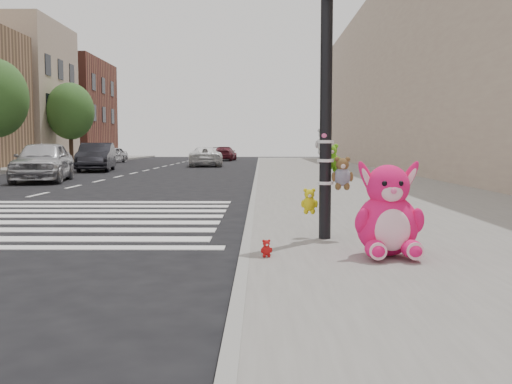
# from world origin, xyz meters

# --- Properties ---
(ground) EXTENTS (120.00, 120.00, 0.00)m
(ground) POSITION_xyz_m (0.00, 0.00, 0.00)
(ground) COLOR black
(ground) RESTS_ON ground
(sidewalk_near) EXTENTS (7.00, 80.00, 0.14)m
(sidewalk_near) POSITION_xyz_m (5.00, 10.00, 0.07)
(sidewalk_near) COLOR slate
(sidewalk_near) RESTS_ON ground
(curb_edge) EXTENTS (0.12, 80.00, 0.15)m
(curb_edge) POSITION_xyz_m (1.55, 10.00, 0.07)
(curb_edge) COLOR gray
(curb_edge) RESTS_ON ground
(bld_far_d) EXTENTS (6.00, 8.00, 10.00)m
(bld_far_d) POSITION_xyz_m (-15.50, 35.00, 5.00)
(bld_far_d) COLOR #B8A48D
(bld_far_d) RESTS_ON ground
(bld_far_e) EXTENTS (6.00, 10.00, 9.00)m
(bld_far_e) POSITION_xyz_m (-15.50, 46.00, 4.50)
(bld_far_e) COLOR brown
(bld_far_e) RESTS_ON ground
(bld_near) EXTENTS (5.00, 60.00, 10.00)m
(bld_near) POSITION_xyz_m (10.50, 20.00, 5.00)
(bld_near) COLOR #B8A48D
(bld_near) RESTS_ON ground
(signal_pole) EXTENTS (0.69, 0.49, 4.00)m
(signal_pole) POSITION_xyz_m (2.62, 1.81, 1.77)
(signal_pole) COLOR black
(signal_pole) RESTS_ON sidewalk_near
(tree_far_c) EXTENTS (3.20, 3.20, 5.44)m
(tree_far_c) POSITION_xyz_m (-11.20, 33.00, 3.65)
(tree_far_c) COLOR #382619
(tree_far_c) RESTS_ON sidewalk_far
(pink_bunny) EXTENTS (0.78, 0.81, 1.10)m
(pink_bunny) POSITION_xyz_m (3.17, 0.57, 0.59)
(pink_bunny) COLOR #FA1568
(pink_bunny) RESTS_ON sidewalk_near
(red_teddy) EXTENTS (0.16, 0.12, 0.20)m
(red_teddy) POSITION_xyz_m (1.80, 0.50, 0.24)
(red_teddy) COLOR red
(red_teddy) RESTS_ON sidewalk_near
(car_silver_far) EXTENTS (2.60, 4.81, 1.55)m
(car_silver_far) POSITION_xyz_m (-6.51, 15.68, 0.78)
(car_silver_far) COLOR #B9B9BE
(car_silver_far) RESTS_ON ground
(car_dark_far) EXTENTS (2.27, 4.74, 1.50)m
(car_dark_far) POSITION_xyz_m (-6.93, 24.14, 0.75)
(car_dark_far) COLOR black
(car_dark_far) RESTS_ON ground
(car_white_near) EXTENTS (2.58, 4.69, 1.24)m
(car_white_near) POSITION_xyz_m (-1.88, 31.01, 0.62)
(car_white_near) COLOR white
(car_white_near) RESTS_ON ground
(car_maroon_near) EXTENTS (2.04, 4.33, 1.22)m
(car_maroon_near) POSITION_xyz_m (-1.41, 43.91, 0.61)
(car_maroon_near) COLOR #5A1924
(car_maroon_near) RESTS_ON ground
(car_silver_deep) EXTENTS (2.07, 3.84, 1.24)m
(car_silver_deep) POSITION_xyz_m (-9.80, 38.07, 0.62)
(car_silver_deep) COLOR #BCBDC2
(car_silver_deep) RESTS_ON ground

